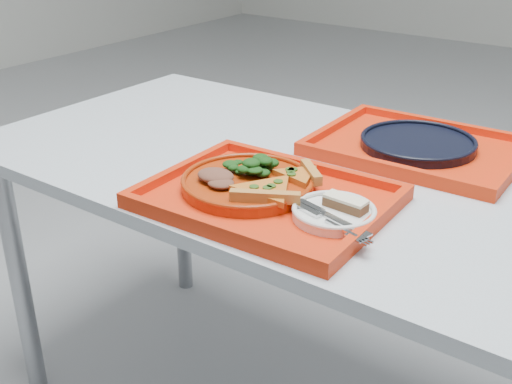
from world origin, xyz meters
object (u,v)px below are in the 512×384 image
dinner_plate (248,185)px  navy_plate (418,144)px  tray_main (268,200)px  dessert_bar (346,203)px  tray_far (417,150)px

dinner_plate → navy_plate: size_ratio=1.00×
tray_main → navy_plate: (0.13, 0.42, 0.01)m
tray_main → dinner_plate: (-0.05, 0.01, 0.02)m
dinner_plate → navy_plate: 0.45m
dinner_plate → dessert_bar: bearing=2.9°
tray_far → navy_plate: bearing=0.0°
tray_far → dessert_bar: bearing=-87.2°
tray_far → dessert_bar: size_ratio=5.52×
tray_main → dessert_bar: dessert_bar is taller
dessert_bar → tray_main: bearing=-168.7°
tray_main → navy_plate: navy_plate is taller
navy_plate → tray_main: bearing=-106.6°
tray_far → dessert_bar: (0.03, -0.40, 0.03)m
navy_plate → dessert_bar: 0.40m
dinner_plate → dessert_bar: dessert_bar is taller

